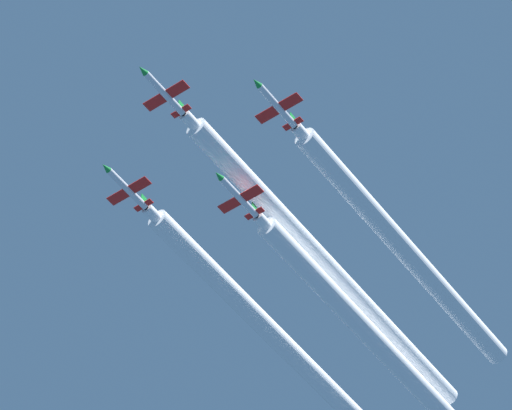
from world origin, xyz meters
The scene contains 8 objects.
jet_lead centered at (-0.41, 9.95, 192.51)m, with size 7.36×10.71×2.57m.
jet_left_wingman centered at (-13.35, 0.09, 190.09)m, with size 7.36×10.71×2.57m.
jet_right_wingman centered at (13.76, 0.60, 190.02)m, with size 7.36×10.71×2.57m.
jet_slot centered at (0.02, -8.97, 187.83)m, with size 7.36×10.71×2.57m.
smoke_trail_lead centered at (-0.41, -32.04, 192.48)m, with size 3.39×74.17×3.39m.
smoke_trail_left_wingman centered at (-13.35, -33.86, 190.06)m, with size 3.39×58.06×3.39m.
smoke_trail_right_wingman centered at (13.76, -37.67, 189.99)m, with size 3.39×66.72×3.39m.
smoke_trail_slot centered at (0.02, -45.72, 187.80)m, with size 3.39×63.67×3.39m.
Camera 1 is at (-93.09, 115.91, 2.19)m, focal length 114.82 mm.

